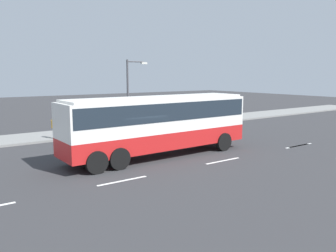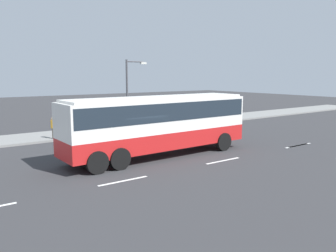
% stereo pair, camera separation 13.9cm
% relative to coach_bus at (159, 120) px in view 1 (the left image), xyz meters
% --- Properties ---
extents(ground_plane, '(120.00, 120.00, 0.00)m').
position_rel_coach_bus_xyz_m(ground_plane, '(-1.56, -0.09, -2.10)').
color(ground_plane, '#333335').
extents(sidewalk_curb, '(80.00, 4.00, 0.15)m').
position_rel_coach_bus_xyz_m(sidewalk_curb, '(-1.56, 9.70, -2.03)').
color(sidewalk_curb, gray).
rests_on(sidewalk_curb, ground_plane).
extents(lane_centreline, '(45.51, 0.16, 0.01)m').
position_rel_coach_bus_xyz_m(lane_centreline, '(-1.08, -2.93, -2.10)').
color(lane_centreline, white).
rests_on(lane_centreline, ground_plane).
extents(coach_bus, '(11.21, 2.82, 3.39)m').
position_rel_coach_bus_xyz_m(coach_bus, '(0.00, 0.00, 0.00)').
color(coach_bus, red).
rests_on(coach_bus, ground_plane).
extents(pedestrian_near_curb, '(0.32, 0.32, 1.52)m').
position_rel_coach_bus_xyz_m(pedestrian_near_curb, '(-3.41, 8.14, -1.09)').
color(pedestrian_near_curb, brown).
rests_on(pedestrian_near_curb, sidewalk_curb).
extents(street_lamp, '(1.86, 0.24, 5.62)m').
position_rel_coach_bus_xyz_m(street_lamp, '(2.85, 8.30, 1.36)').
color(street_lamp, '#47474C').
rests_on(street_lamp, sidewalk_curb).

